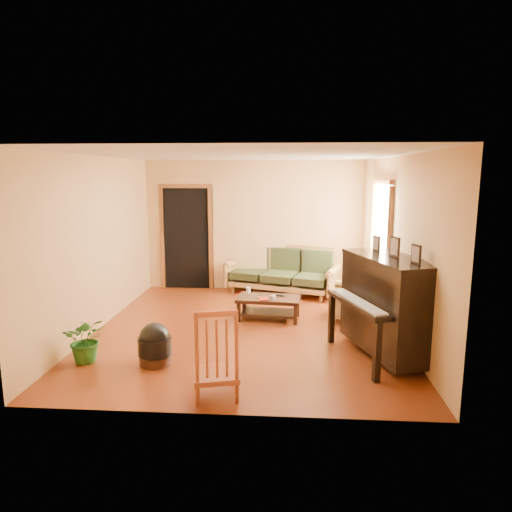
# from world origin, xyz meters

# --- Properties ---
(floor) EXTENTS (5.00, 5.00, 0.00)m
(floor) POSITION_xyz_m (0.00, 0.00, 0.00)
(floor) COLOR #58200B
(floor) RESTS_ON ground
(doorway) EXTENTS (1.08, 0.16, 2.05)m
(doorway) POSITION_xyz_m (-1.45, 2.48, 1.02)
(doorway) COLOR black
(doorway) RESTS_ON floor
(window) EXTENTS (0.12, 1.36, 1.46)m
(window) POSITION_xyz_m (2.21, 1.30, 1.50)
(window) COLOR white
(window) RESTS_ON right_wall
(sofa) EXTENTS (2.33, 1.53, 0.92)m
(sofa) POSITION_xyz_m (0.49, 2.15, 0.46)
(sofa) COLOR olive
(sofa) RESTS_ON floor
(coffee_table) EXTENTS (1.06, 0.65, 0.37)m
(coffee_table) POSITION_xyz_m (0.31, 0.53, 0.18)
(coffee_table) COLOR black
(coffee_table) RESTS_ON floor
(armchair) EXTENTS (0.88, 0.91, 0.82)m
(armchair) POSITION_xyz_m (1.68, 0.63, 0.41)
(armchair) COLOR olive
(armchair) RESTS_ON floor
(piano) EXTENTS (1.29, 1.68, 1.31)m
(piano) POSITION_xyz_m (1.89, -0.91, 0.66)
(piano) COLOR black
(piano) RESTS_ON floor
(footstool) EXTENTS (0.50, 0.50, 0.40)m
(footstool) POSITION_xyz_m (-1.02, -1.35, 0.20)
(footstool) COLOR black
(footstool) RESTS_ON floor
(red_chair) EXTENTS (0.57, 0.61, 1.00)m
(red_chair) POSITION_xyz_m (-0.14, -2.12, 0.50)
(red_chair) COLOR maroon
(red_chair) RESTS_ON floor
(leaning_frame) EXTENTS (0.47, 0.27, 0.61)m
(leaning_frame) POSITION_xyz_m (1.60, 2.40, 0.31)
(leaning_frame) COLOR #AD8839
(leaning_frame) RESTS_ON floor
(ceramic_crock) EXTENTS (0.26, 0.26, 0.25)m
(ceramic_crock) POSITION_xyz_m (1.90, 2.20, 0.12)
(ceramic_crock) COLOR #344D9E
(ceramic_crock) RESTS_ON floor
(potted_plant) EXTENTS (0.65, 0.61, 0.59)m
(potted_plant) POSITION_xyz_m (-1.89, -1.34, 0.29)
(potted_plant) COLOR #1D5217
(potted_plant) RESTS_ON floor
(book) EXTENTS (0.20, 0.24, 0.02)m
(book) POSITION_xyz_m (0.16, 0.36, 0.38)
(book) COLOR maroon
(book) RESTS_ON coffee_table
(candle) EXTENTS (0.08, 0.08, 0.12)m
(candle) POSITION_xyz_m (-0.03, 0.69, 0.43)
(candle) COLOR white
(candle) RESTS_ON coffee_table
(glass_jar) EXTENTS (0.12, 0.12, 0.06)m
(glass_jar) POSITION_xyz_m (0.39, 0.41, 0.40)
(glass_jar) COLOR silver
(glass_jar) RESTS_ON coffee_table
(remote) EXTENTS (0.16, 0.08, 0.02)m
(remote) POSITION_xyz_m (0.48, 0.62, 0.38)
(remote) COLOR black
(remote) RESTS_ON coffee_table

